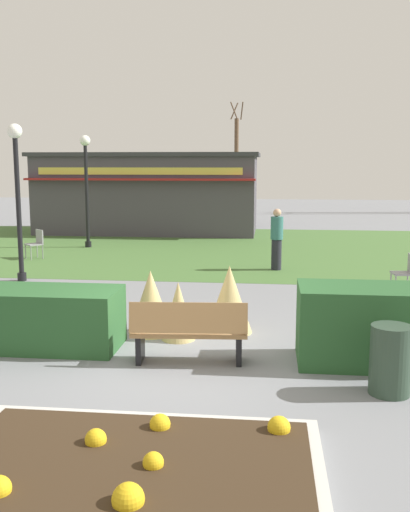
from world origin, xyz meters
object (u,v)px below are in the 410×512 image
object	(u,v)px
lamppost_far	(86,177)
cafe_chair_west	(406,270)
park_bench	(189,332)
cafe_chair_east	(36,242)
parked_car_west_slot	(146,205)
lamppost_mid	(17,183)
food_kiosk	(149,192)
trash_bin	(390,360)
tree_left_bg	(236,161)
person_strolling	(277,239)

from	to	relation	value
lamppost_far	cafe_chair_west	size ratio (longest dim) A/B	4.34
park_bench	cafe_chair_east	world-z (taller)	park_bench
park_bench	parked_car_west_slot	distance (m)	24.21
lamppost_mid	parked_car_west_slot	distance (m)	18.03
food_kiosk	parked_car_west_slot	xyz separation A→B (m)	(-1.70, 7.15, -1.04)
trash_bin	cafe_chair_east	bearing A→B (deg)	131.48
park_bench	cafe_chair_west	xyz separation A→B (m)	(4.24, 5.23, 0.05)
trash_bin	lamppost_mid	bearing A→B (deg)	140.02
park_bench	parked_car_west_slot	bearing A→B (deg)	103.58
lamppost_far	tree_left_bg	bearing A→B (deg)	78.47
food_kiosk	cafe_chair_west	bearing A→B (deg)	-53.59
food_kiosk	parked_car_west_slot	distance (m)	7.42
park_bench	lamppost_far	size ratio (longest dim) A/B	0.45
parked_car_west_slot	lamppost_far	bearing A→B (deg)	-87.56
lamppost_far	cafe_chair_west	bearing A→B (deg)	-33.84
cafe_chair_west	food_kiosk	bearing A→B (deg)	126.41
lamppost_mid	trash_bin	bearing A→B (deg)	-39.98
food_kiosk	parked_car_west_slot	world-z (taller)	food_kiosk
lamppost_mid	person_strolling	distance (m)	6.92
cafe_chair_west	parked_car_west_slot	world-z (taller)	parked_car_west_slot
cafe_chair_east	tree_left_bg	bearing A→B (deg)	77.75
park_bench	lamppost_far	xyz separation A→B (m)	(-5.17, 11.54, 1.97)
park_bench	trash_bin	distance (m)	2.83
park_bench	cafe_chair_west	bearing A→B (deg)	50.96
trash_bin	cafe_chair_east	size ratio (longest dim) A/B	1.01
cafe_chair_east	tree_left_bg	xyz separation A→B (m)	(4.86, 22.39, 2.56)
lamppost_far	cafe_chair_west	xyz separation A→B (m)	(9.41, -6.31, -1.92)
food_kiosk	cafe_chair_east	world-z (taller)	food_kiosk
lamppost_mid	person_strolling	xyz separation A→B (m)	(6.36, 2.23, -1.59)
park_bench	lamppost_far	world-z (taller)	lamppost_far
lamppost_far	food_kiosk	size ratio (longest dim) A/B	0.41
tree_left_bg	person_strolling	bearing A→B (deg)	-83.98
park_bench	cafe_chair_east	xyz separation A→B (m)	(-5.99, 8.96, 0.05)
trash_bin	food_kiosk	distance (m)	18.53
lamppost_mid	lamppost_far	xyz separation A→B (m)	(-0.16, 5.94, 0.00)
cafe_chair_west	parked_car_west_slot	bearing A→B (deg)	118.47
cafe_chair_east	lamppost_mid	bearing A→B (deg)	-73.73
person_strolling	tree_left_bg	xyz separation A→B (m)	(-2.48, 23.52, 2.23)
food_kiosk	person_strolling	xyz separation A→B (m)	(5.33, -8.55, -0.82)
park_bench	food_kiosk	size ratio (longest dim) A/B	0.19
lamppost_mid	food_kiosk	xyz separation A→B (m)	(1.02, 10.78, -0.76)
trash_bin	tree_left_bg	size ratio (longest dim) A/B	0.13
lamppost_far	cafe_chair_east	size ratio (longest dim) A/B	4.34
lamppost_far	trash_bin	bearing A→B (deg)	-57.60
parked_car_west_slot	cafe_chair_east	bearing A→B (deg)	-91.21
park_bench	parked_car_west_slot	xyz separation A→B (m)	(-5.68, 23.53, 0.16)
cafe_chair_west	cafe_chair_east	xyz separation A→B (m)	(-10.23, 3.73, 0.00)
parked_car_west_slot	person_strolling	bearing A→B (deg)	-65.87
park_bench	lamppost_mid	distance (m)	7.76
park_bench	person_strolling	bearing A→B (deg)	80.22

